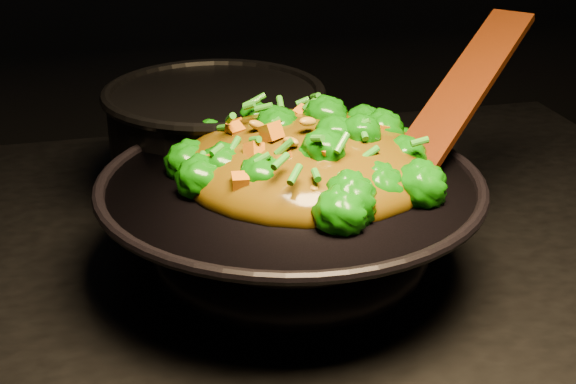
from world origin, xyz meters
name	(u,v)px	position (x,y,z in m)	size (l,w,h in m)	color
wok	(290,229)	(0.09, 0.02, 0.95)	(0.35, 0.35, 0.10)	black
stir_fry	(307,129)	(0.11, 0.04, 1.04)	(0.25, 0.25, 0.09)	#106407
spatula	(457,98)	(0.27, 0.07, 1.05)	(0.31, 0.05, 0.01)	#3E1104
back_pot	(216,144)	(0.05, 0.21, 0.97)	(0.24, 0.24, 0.14)	black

